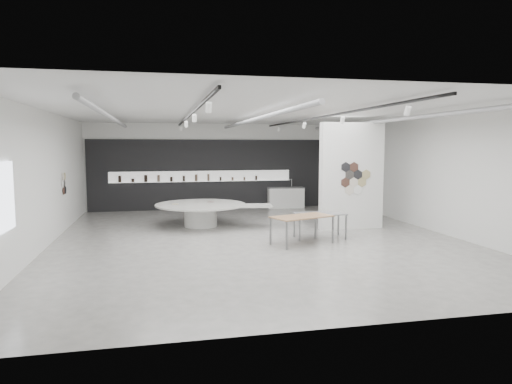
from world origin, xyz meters
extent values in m
cube|color=#9C9993|center=(0.00, 0.00, -0.01)|extent=(12.00, 14.00, 0.01)
cube|color=silver|center=(0.00, 0.00, 3.80)|extent=(12.00, 14.00, 0.01)
cube|color=white|center=(0.00, 7.00, 1.90)|extent=(12.00, 0.01, 3.80)
cube|color=white|center=(0.00, -7.00, 1.90)|extent=(12.00, 0.01, 3.80)
cube|color=white|center=(6.00, 0.00, 1.90)|extent=(0.01, 14.00, 3.80)
cube|color=white|center=(-6.00, 0.00, 1.90)|extent=(0.01, 14.00, 3.80)
cylinder|color=#939396|center=(-4.20, 0.50, 3.62)|extent=(0.12, 12.00, 0.12)
cylinder|color=#939396|center=(0.00, 0.50, 3.62)|extent=(0.12, 12.00, 0.12)
cylinder|color=#939396|center=(4.20, 0.50, 3.62)|extent=(0.12, 12.00, 0.12)
cube|color=black|center=(-2.00, 0.00, 3.70)|extent=(0.05, 13.00, 0.06)
cylinder|color=white|center=(-2.00, -5.00, 3.52)|extent=(0.11, 0.18, 0.21)
cylinder|color=white|center=(-2.00, -1.70, 3.52)|extent=(0.11, 0.18, 0.21)
cylinder|color=white|center=(-2.00, 1.60, 3.52)|extent=(0.11, 0.18, 0.21)
cylinder|color=white|center=(-2.00, 4.90, 3.52)|extent=(0.11, 0.18, 0.21)
cube|color=black|center=(2.00, 0.00, 3.70)|extent=(0.05, 13.00, 0.06)
cylinder|color=white|center=(2.00, -5.00, 3.52)|extent=(0.11, 0.18, 0.21)
cylinder|color=white|center=(2.00, -1.70, 3.52)|extent=(0.11, 0.18, 0.21)
cylinder|color=white|center=(2.00, 1.60, 3.52)|extent=(0.11, 0.18, 0.21)
cylinder|color=white|center=(2.00, 4.90, 3.52)|extent=(0.11, 0.18, 0.21)
cube|color=white|center=(-5.96, -3.50, 1.80)|extent=(0.05, 1.20, 1.40)
cylinder|color=#492E24|center=(-5.97, 2.50, 1.35)|extent=(0.03, 0.28, 0.28)
cylinder|color=black|center=(-5.97, 2.76, 1.35)|extent=(0.03, 0.28, 0.28)
cylinder|color=black|center=(-5.97, 2.63, 1.58)|extent=(0.03, 0.28, 0.28)
cylinder|color=white|center=(-5.97, 2.37, 1.58)|extent=(0.03, 0.28, 0.28)
cylinder|color=beige|center=(-5.97, 2.50, 1.81)|extent=(0.03, 0.28, 0.28)
cylinder|color=tan|center=(-5.97, 2.76, 1.81)|extent=(0.03, 0.28, 0.28)
cube|color=black|center=(0.00, 6.94, 1.55)|extent=(11.80, 0.10, 3.10)
cube|color=white|center=(-1.00, 6.87, 1.48)|extent=(8.00, 0.06, 0.46)
cube|color=white|center=(-1.00, 6.81, 1.25)|extent=(8.00, 0.18, 0.02)
cylinder|color=black|center=(-4.53, 6.81, 1.41)|extent=(0.13, 0.13, 0.29)
cylinder|color=black|center=(-3.99, 6.81, 1.34)|extent=(0.13, 0.13, 0.15)
cylinder|color=black|center=(-3.44, 6.81, 1.42)|extent=(0.14, 0.14, 0.30)
cylinder|color=brown|center=(-2.90, 6.81, 1.41)|extent=(0.12, 0.12, 0.29)
cylinder|color=black|center=(-2.36, 6.81, 1.37)|extent=(0.12, 0.12, 0.21)
cylinder|color=black|center=(-1.81, 6.81, 1.39)|extent=(0.10, 0.10, 0.25)
cylinder|color=brown|center=(-1.27, 6.81, 1.42)|extent=(0.12, 0.12, 0.30)
cylinder|color=brown|center=(-0.73, 6.81, 1.42)|extent=(0.10, 0.10, 0.31)
cylinder|color=black|center=(-0.19, 6.81, 1.35)|extent=(0.09, 0.09, 0.17)
cylinder|color=brown|center=(0.36, 6.81, 1.35)|extent=(0.10, 0.10, 0.16)
cylinder|color=brown|center=(0.90, 6.81, 1.34)|extent=(0.09, 0.09, 0.15)
cylinder|color=black|center=(1.44, 6.81, 1.37)|extent=(0.09, 0.09, 0.21)
cube|color=white|center=(3.50, 1.00, 1.80)|extent=(2.20, 0.35, 3.60)
cylinder|color=beige|center=(3.50, 0.81, 1.60)|extent=(0.34, 0.03, 0.34)
cylinder|color=tan|center=(3.80, 0.81, 1.60)|extent=(0.34, 0.03, 0.34)
cylinder|color=#492E24|center=(3.20, 0.81, 1.60)|extent=(0.34, 0.03, 0.34)
cylinder|color=black|center=(3.65, 0.81, 1.86)|extent=(0.34, 0.03, 0.34)
cylinder|color=black|center=(3.35, 0.81, 1.86)|extent=(0.34, 0.03, 0.34)
cylinder|color=white|center=(3.65, 0.81, 1.34)|extent=(0.34, 0.03, 0.34)
cylinder|color=beige|center=(3.35, 0.81, 1.34)|extent=(0.34, 0.03, 0.34)
cylinder|color=tan|center=(3.95, 0.81, 1.86)|extent=(0.34, 0.03, 0.34)
cylinder|color=#492E24|center=(3.50, 0.81, 2.12)|extent=(0.34, 0.03, 0.34)
cylinder|color=black|center=(3.20, 0.81, 2.12)|extent=(0.34, 0.03, 0.34)
cylinder|color=white|center=(-1.49, 2.48, 0.37)|extent=(1.28, 1.28, 0.74)
cylinder|color=#B1B0A7|center=(-1.49, 2.48, 0.77)|extent=(3.55, 3.55, 0.05)
cube|color=#B1B0A7|center=(0.18, 1.81, 0.77)|extent=(1.51, 1.06, 0.05)
cube|color=tan|center=(-2.36, 2.60, 0.80)|extent=(0.24, 0.19, 0.01)
cube|color=#492E24|center=(-1.07, 2.95, 0.80)|extent=(0.24, 0.19, 0.01)
cube|color=#936C4C|center=(1.09, -1.05, 0.80)|extent=(1.93, 1.41, 0.03)
cube|color=slate|center=(0.45, -1.70, 0.39)|extent=(0.06, 0.06, 0.78)
cube|color=slate|center=(0.18, -0.96, 0.39)|extent=(0.06, 0.06, 0.78)
cube|color=slate|center=(2.00, -1.14, 0.39)|extent=(0.06, 0.06, 0.78)
cube|color=slate|center=(1.74, -0.40, 0.39)|extent=(0.06, 0.06, 0.78)
cube|color=gray|center=(1.87, -0.39, 0.77)|extent=(1.56, 0.83, 0.03)
cube|color=slate|center=(1.14, -0.69, 0.37)|extent=(0.05, 0.05, 0.75)
cube|color=slate|center=(1.17, -0.02, 0.37)|extent=(0.05, 0.05, 0.75)
cube|color=slate|center=(2.57, -0.76, 0.37)|extent=(0.05, 0.05, 0.75)
cube|color=slate|center=(2.61, -0.09, 0.37)|extent=(0.05, 0.05, 0.75)
cube|color=white|center=(2.77, 6.53, 0.45)|extent=(1.65, 0.72, 0.90)
cube|color=gray|center=(2.77, 6.53, 0.92)|extent=(1.69, 0.77, 0.03)
cylinder|color=silver|center=(3.08, 6.65, 1.11)|extent=(0.03, 0.03, 0.36)
cylinder|color=silver|center=(3.00, 6.66, 1.28)|extent=(0.16, 0.04, 0.02)
camera|label=1|loc=(-2.94, -13.41, 2.82)|focal=32.00mm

